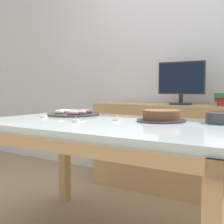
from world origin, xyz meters
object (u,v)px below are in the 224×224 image
Objects in this scene: computer_monitor at (181,83)px; pastry_platter at (73,113)px; tealight_near_cakes at (117,119)px; tealight_right_edge at (76,121)px; tealight_centre at (44,116)px; cake_chocolate_round at (161,116)px.

computer_monitor reaches higher than pastry_platter.
tealight_near_cakes is 0.25m from tealight_right_edge.
computer_monitor reaches higher than tealight_centre.
computer_monitor is 1.03m from cake_chocolate_round.
pastry_platter is 9.26× the size of tealight_near_cakes.
tealight_centre is at bearing -98.44° from pastry_platter.
tealight_centre and tealight_right_edge have the same top height.
tealight_near_cakes is 1.00× the size of tealight_centre.
pastry_platter is at bearing 132.66° from tealight_right_edge.
tealight_right_edge is (-0.38, -0.31, -0.02)m from cake_chocolate_round.
cake_chocolate_round is 0.49m from tealight_right_edge.
computer_monitor is 10.60× the size of tealight_near_cakes.
pastry_platter is 9.26× the size of tealight_right_edge.
computer_monitor is at bearing 84.66° from tealight_right_edge.
cake_chocolate_round is 0.77m from tealight_centre.
pastry_platter reaches higher than tealight_centre.
tealight_right_edge is (-0.14, -0.21, 0.00)m from tealight_near_cakes.
tealight_centre is (-0.04, -0.25, -0.00)m from pastry_platter.
tealight_right_edge is at bearing -15.42° from tealight_centre.
tealight_right_edge is (-0.12, -1.28, -0.23)m from computer_monitor.
pastry_platter is 0.47m from tealight_right_edge.
tealight_near_cakes and tealight_centre have the same top height.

